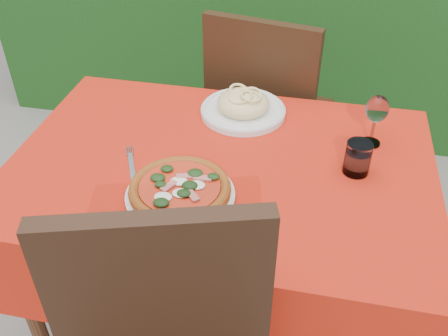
% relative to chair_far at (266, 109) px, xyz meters
% --- Properties ---
extents(ground, '(60.00, 60.00, 0.00)m').
position_rel_chair_far_xyz_m(ground, '(-0.06, -0.63, -0.56)').
color(ground, slate).
rests_on(ground, ground).
extents(dining_table, '(1.26, 0.86, 0.75)m').
position_rel_chair_far_xyz_m(dining_table, '(-0.06, -0.63, 0.03)').
color(dining_table, '#4C2D18').
rests_on(dining_table, ground).
extents(chair_far, '(0.52, 0.52, 0.99)m').
position_rel_chair_far_xyz_m(chair_far, '(0.00, 0.00, 0.00)').
color(chair_far, black).
rests_on(chair_far, ground).
extents(pizza_plate, '(0.30, 0.30, 0.06)m').
position_rel_chair_far_xyz_m(pizza_plate, '(-0.13, -0.81, 0.21)').
color(pizza_plate, white).
rests_on(pizza_plate, dining_table).
extents(pasta_plate, '(0.29, 0.29, 0.08)m').
position_rel_chair_far_xyz_m(pasta_plate, '(-0.04, -0.35, 0.21)').
color(pasta_plate, silver).
rests_on(pasta_plate, dining_table).
extents(water_glass, '(0.08, 0.08, 0.10)m').
position_rel_chair_far_xyz_m(water_glass, '(0.34, -0.60, 0.23)').
color(water_glass, white).
rests_on(water_glass, dining_table).
extents(wine_glass, '(0.07, 0.07, 0.17)m').
position_rel_chair_far_xyz_m(wine_glass, '(0.38, -0.44, 0.30)').
color(wine_glass, silver).
rests_on(wine_glass, dining_table).
extents(fork, '(0.11, 0.19, 0.01)m').
position_rel_chair_far_xyz_m(fork, '(-0.30, -0.72, 0.19)').
color(fork, '#B6B7BE').
rests_on(fork, dining_table).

